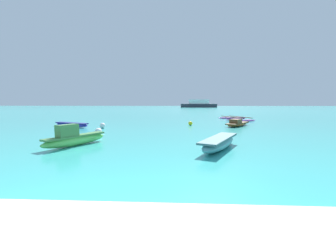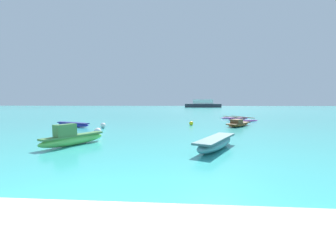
{
  "view_description": "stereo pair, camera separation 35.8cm",
  "coord_description": "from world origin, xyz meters",
  "views": [
    {
      "loc": [
        1.28,
        -2.94,
        1.96
      ],
      "look_at": [
        0.42,
        13.15,
        0.25
      ],
      "focal_mm": 24.0,
      "sensor_mm": 36.0,
      "label": 1
    },
    {
      "loc": [
        1.64,
        -2.92,
        1.96
      ],
      "look_at": [
        0.42,
        13.15,
        0.25
      ],
      "focal_mm": 24.0,
      "sensor_mm": 36.0,
      "label": 2
    }
  ],
  "objects": [
    {
      "name": "ground_plane",
      "position": [
        0.0,
        0.0,
        0.0
      ],
      "size": [
        240.0,
        240.0,
        0.0
      ],
      "color": "#38ADA8"
    },
    {
      "name": "moored_boat_0",
      "position": [
        -3.48,
        6.82,
        0.35
      ],
      "size": [
        1.94,
        3.16,
        1.0
      ],
      "rotation": [
        0.0,
        0.0,
        1.1
      ],
      "color": "#67C95A",
      "rests_on": "ground_plane"
    },
    {
      "name": "moored_boat_1",
      "position": [
        7.48,
        22.34,
        0.17
      ],
      "size": [
        3.33,
        4.77,
        0.36
      ],
      "rotation": [
        0.0,
        0.0,
        0.37
      ],
      "color": "#D264CC",
      "rests_on": "ground_plane"
    },
    {
      "name": "moored_boat_2",
      "position": [
        -7.37,
        14.46,
        0.19
      ],
      "size": [
        3.44,
        1.92,
        0.34
      ],
      "rotation": [
        0.0,
        0.0,
        -0.42
      ],
      "color": "#2F34BD",
      "rests_on": "ground_plane"
    },
    {
      "name": "moored_boat_3",
      "position": [
        6.01,
        15.72,
        0.21
      ],
      "size": [
        2.67,
        3.22,
        0.6
      ],
      "rotation": [
        0.0,
        0.0,
        0.94
      ],
      "color": "#925A24",
      "rests_on": "ground_plane"
    },
    {
      "name": "moored_boat_4",
      "position": [
        2.93,
        6.44,
        0.27
      ],
      "size": [
        2.28,
        3.62,
        0.5
      ],
      "rotation": [
        0.0,
        0.0,
        1.12
      ],
      "color": "teal",
      "rests_on": "ground_plane"
    },
    {
      "name": "mooring_buoy_0",
      "position": [
        -4.55,
        13.6,
        0.2
      ],
      "size": [
        0.41,
        0.41,
        0.41
      ],
      "color": "white",
      "rests_on": "ground_plane"
    },
    {
      "name": "mooring_buoy_1",
      "position": [
        -3.54,
        9.99,
        0.22
      ],
      "size": [
        0.44,
        0.44,
        0.44
      ],
      "color": "white",
      "rests_on": "ground_plane"
    },
    {
      "name": "mooring_buoy_2",
      "position": [
        2.18,
        16.14,
        0.18
      ],
      "size": [
        0.35,
        0.35,
        0.35
      ],
      "color": "yellow",
      "rests_on": "ground_plane"
    },
    {
      "name": "distant_ferry",
      "position": [
        8.37,
        83.44,
        1.22
      ],
      "size": [
        13.59,
        2.99,
        2.99
      ],
      "color": "#2D333D",
      "rests_on": "ground_plane"
    }
  ]
}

